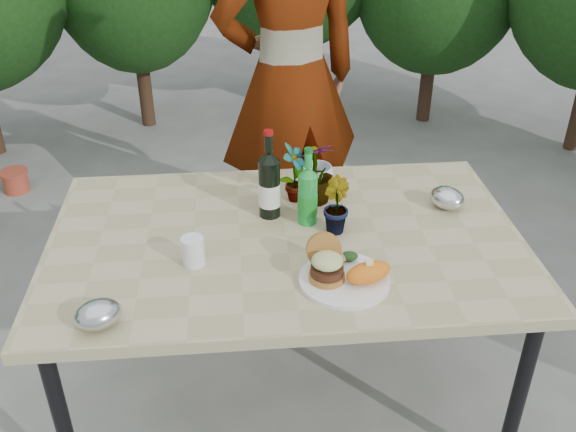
{
  "coord_description": "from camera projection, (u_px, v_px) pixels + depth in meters",
  "views": [
    {
      "loc": [
        -0.16,
        -1.81,
        1.94
      ],
      "look_at": [
        0.0,
        -0.08,
        0.88
      ],
      "focal_mm": 40.0,
      "sensor_mm": 36.0,
      "label": 1
    }
  ],
  "objects": [
    {
      "name": "patio_table",
      "position": [
        286.0,
        250.0,
        2.2
      ],
      "size": [
        1.6,
        1.0,
        0.75
      ],
      "color": "tan",
      "rests_on": "ground"
    },
    {
      "name": "seedling_mid",
      "position": [
        335.0,
        205.0,
        2.16
      ],
      "size": [
        0.11,
        0.12,
        0.19
      ],
      "primitive_type": "imported",
      "rotation": [
        0.0,
        0.0,
        1.79
      ],
      "color": "#27551D",
      "rests_on": "patio_table"
    },
    {
      "name": "wine_bottle",
      "position": [
        269.0,
        185.0,
        2.23
      ],
      "size": [
        0.08,
        0.08,
        0.33
      ],
      "rotation": [
        0.0,
        0.0,
        0.01
      ],
      "color": "black",
      "rests_on": "patio_table"
    },
    {
      "name": "sweet_potato",
      "position": [
        368.0,
        272.0,
        1.92
      ],
      "size": [
        0.17,
        0.12,
        0.06
      ],
      "primitive_type": "ellipsoid",
      "rotation": [
        0.0,
        0.0,
        0.35
      ],
      "color": "orange",
      "rests_on": "dinner_plate"
    },
    {
      "name": "seedling_right",
      "position": [
        316.0,
        172.0,
        2.32
      ],
      "size": [
        0.17,
        0.17,
        0.24
      ],
      "primitive_type": "imported",
      "rotation": [
        0.0,
        0.0,
        3.54
      ],
      "color": "#255D20",
      "rests_on": "patio_table"
    },
    {
      "name": "sparkling_water",
      "position": [
        308.0,
        196.0,
        2.2
      ],
      "size": [
        0.07,
        0.07,
        0.28
      ],
      "rotation": [
        0.0,
        0.0,
        0.36
      ],
      "color": "green",
      "rests_on": "patio_table"
    },
    {
      "name": "foil_packet_right",
      "position": [
        447.0,
        198.0,
        2.32
      ],
      "size": [
        0.16,
        0.17,
        0.08
      ],
      "primitive_type": "ellipsoid",
      "rotation": [
        0.0,
        0.0,
        2.19
      ],
      "color": "silver",
      "rests_on": "patio_table"
    },
    {
      "name": "foil_packet_left",
      "position": [
        98.0,
        314.0,
        1.77
      ],
      "size": [
        0.17,
        0.15,
        0.08
      ],
      "primitive_type": "ellipsoid",
      "rotation": [
        0.0,
        0.0,
        0.44
      ],
      "color": "#B4B6BB",
      "rests_on": "patio_table"
    },
    {
      "name": "seedling_left",
      "position": [
        294.0,
        173.0,
        2.32
      ],
      "size": [
        0.13,
        0.14,
        0.23
      ],
      "primitive_type": "imported",
      "rotation": [
        0.0,
        0.0,
        1.0
      ],
      "color": "#2E5C1F",
      "rests_on": "patio_table"
    },
    {
      "name": "burger_stack",
      "position": [
        326.0,
        263.0,
        1.94
      ],
      "size": [
        0.11,
        0.16,
        0.11
      ],
      "color": "#B7722D",
      "rests_on": "dinner_plate"
    },
    {
      "name": "blue_bowl",
      "position": [
        317.0,
        178.0,
        2.44
      ],
      "size": [
        0.16,
        0.16,
        0.1
      ],
      "primitive_type": "imported",
      "rotation": [
        0.0,
        0.0,
        0.34
      ],
      "color": "silver",
      "rests_on": "patio_table"
    },
    {
      "name": "plastic_cup",
      "position": [
        193.0,
        251.0,
        2.02
      ],
      "size": [
        0.07,
        0.07,
        0.09
      ],
      "primitive_type": "cylinder",
      "color": "white",
      "rests_on": "patio_table"
    },
    {
      "name": "ground",
      "position": [
        286.0,
        393.0,
        2.56
      ],
      "size": [
        80.0,
        80.0,
        0.0
      ],
      "primitive_type": "plane",
      "color": "slate",
      "rests_on": "ground"
    },
    {
      "name": "terracotta_pot",
      "position": [
        15.0,
        181.0,
        3.95
      ],
      "size": [
        0.17,
        0.17,
        0.14
      ],
      "color": "#B1412D",
      "rests_on": "ground"
    },
    {
      "name": "dinner_plate",
      "position": [
        344.0,
        280.0,
        1.95
      ],
      "size": [
        0.28,
        0.28,
        0.01
      ],
      "primitive_type": "cylinder",
      "color": "white",
      "rests_on": "patio_table"
    },
    {
      "name": "person",
      "position": [
        290.0,
        81.0,
        2.88
      ],
      "size": [
        0.81,
        0.66,
        1.93
      ],
      "primitive_type": "imported",
      "rotation": [
        0.0,
        0.0,
        3.47
      ],
      "color": "#A57552",
      "rests_on": "ground"
    },
    {
      "name": "grilled_veg",
      "position": [
        345.0,
        257.0,
        2.02
      ],
      "size": [
        0.08,
        0.05,
        0.03
      ],
      "color": "olive",
      "rests_on": "dinner_plate"
    }
  ]
}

